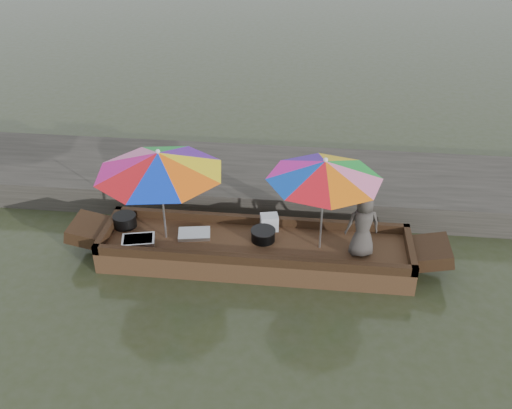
# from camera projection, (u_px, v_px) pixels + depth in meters

# --- Properties ---
(water) EXTENTS (80.00, 80.00, 0.00)m
(water) POSITION_uv_depth(u_px,v_px,m) (255.00, 261.00, 9.15)
(water) COLOR #2D351B
(water) RESTS_ON ground
(dock) EXTENTS (22.00, 2.20, 0.50)m
(dock) POSITION_uv_depth(u_px,v_px,m) (268.00, 182.00, 10.89)
(dock) COLOR #2D2B26
(dock) RESTS_ON ground
(boat_hull) EXTENTS (4.87, 1.20, 0.35)m
(boat_hull) POSITION_uv_depth(u_px,v_px,m) (255.00, 252.00, 9.06)
(boat_hull) COLOR #3E2618
(boat_hull) RESTS_ON water
(cooking_pot) EXTENTS (0.38, 0.38, 0.20)m
(cooking_pot) POSITION_uv_depth(u_px,v_px,m) (125.00, 221.00, 9.35)
(cooking_pot) COLOR black
(cooking_pot) RESTS_ON boat_hull
(tray_crayfish) EXTENTS (0.57, 0.46, 0.09)m
(tray_crayfish) POSITION_uv_depth(u_px,v_px,m) (138.00, 241.00, 8.94)
(tray_crayfish) COLOR silver
(tray_crayfish) RESTS_ON boat_hull
(tray_scallop) EXTENTS (0.56, 0.43, 0.06)m
(tray_scallop) POSITION_uv_depth(u_px,v_px,m) (194.00, 234.00, 9.14)
(tray_scallop) COLOR silver
(tray_scallop) RESTS_ON boat_hull
(charcoal_grill) EXTENTS (0.37, 0.37, 0.18)m
(charcoal_grill) POSITION_uv_depth(u_px,v_px,m) (263.00, 235.00, 9.00)
(charcoal_grill) COLOR black
(charcoal_grill) RESTS_ON boat_hull
(supply_bag) EXTENTS (0.32, 0.28, 0.26)m
(supply_bag) POSITION_uv_depth(u_px,v_px,m) (269.00, 222.00, 9.25)
(supply_bag) COLOR silver
(supply_bag) RESTS_ON boat_hull
(vendor) EXTENTS (0.57, 0.43, 1.05)m
(vendor) POSITION_uv_depth(u_px,v_px,m) (363.00, 225.00, 8.47)
(vendor) COLOR #433D39
(vendor) RESTS_ON boat_hull
(umbrella_bow) EXTENTS (2.37, 2.37, 1.55)m
(umbrella_bow) POSITION_uv_depth(u_px,v_px,m) (162.00, 195.00, 8.71)
(umbrella_bow) COLOR yellow
(umbrella_bow) RESTS_ON boat_hull
(umbrella_stern) EXTENTS (1.91, 1.91, 1.55)m
(umbrella_stern) POSITION_uv_depth(u_px,v_px,m) (322.00, 205.00, 8.47)
(umbrella_stern) COLOR green
(umbrella_stern) RESTS_ON boat_hull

